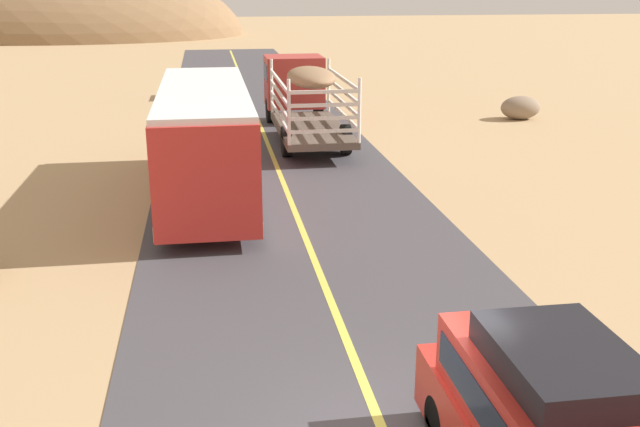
% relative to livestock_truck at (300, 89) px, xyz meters
% --- Properties ---
extents(livestock_truck, '(2.53, 9.70, 3.02)m').
position_rel_livestock_truck_xyz_m(livestock_truck, '(0.00, 0.00, 0.00)').
color(livestock_truck, '#B2332D').
rests_on(livestock_truck, road_surface).
extents(bus, '(2.54, 10.00, 3.21)m').
position_rel_livestock_truck_xyz_m(bus, '(-3.95, -9.26, -0.04)').
color(bus, red).
rests_on(bus, road_surface).
extents(car_far, '(1.80, 4.40, 1.46)m').
position_rel_livestock_truck_xyz_m(car_far, '(-4.04, 10.07, -1.10)').
color(car_far, '#264C8C').
rests_on(car_far, road_surface).
extents(boulder_near_shoulder, '(1.83, 1.30, 1.06)m').
position_rel_livestock_truck_xyz_m(boulder_near_shoulder, '(10.33, 1.25, -1.26)').
color(boulder_near_shoulder, '#84705B').
rests_on(boulder_near_shoulder, ground).
extents(distant_hill, '(37.88, 25.12, 15.76)m').
position_rel_livestock_truck_xyz_m(distant_hill, '(-18.38, 57.43, -1.79)').
color(distant_hill, olive).
rests_on(distant_hill, ground).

